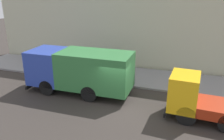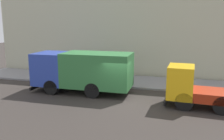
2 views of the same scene
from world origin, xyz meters
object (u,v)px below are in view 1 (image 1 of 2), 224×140
(large_utility_truck, at_px, (80,69))
(small_flatbed_truck, at_px, (201,100))
(street_sign_post, at_px, (112,63))
(pedestrian_walking, at_px, (112,58))
(traffic_cone_orange, at_px, (47,68))

(large_utility_truck, distance_m, small_flatbed_truck, 7.88)
(large_utility_truck, xyz_separation_m, street_sign_post, (2.32, -1.55, -0.07))
(pedestrian_walking, bearing_deg, traffic_cone_orange, -61.62)
(large_utility_truck, xyz_separation_m, small_flatbed_truck, (-1.08, -7.79, -0.53))
(large_utility_truck, relative_size, street_sign_post, 2.91)
(pedestrian_walking, distance_m, street_sign_post, 3.16)
(traffic_cone_orange, bearing_deg, street_sign_post, -93.47)
(small_flatbed_truck, bearing_deg, street_sign_post, 64.76)
(small_flatbed_truck, xyz_separation_m, street_sign_post, (3.40, 6.24, 0.46))
(street_sign_post, bearing_deg, traffic_cone_orange, 86.53)
(large_utility_truck, height_order, traffic_cone_orange, large_utility_truck)
(large_utility_truck, bearing_deg, traffic_cone_orange, 58.51)
(small_flatbed_truck, bearing_deg, pedestrian_walking, 52.42)
(small_flatbed_truck, relative_size, traffic_cone_orange, 8.62)
(pedestrian_walking, height_order, traffic_cone_orange, pedestrian_walking)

